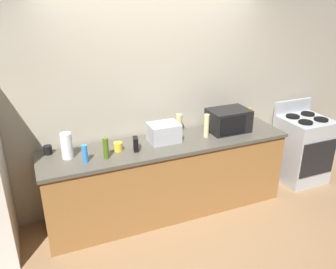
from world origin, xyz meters
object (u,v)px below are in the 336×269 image
microwave (228,120)px  mug_yellow (118,147)px  paper_towel_roll (67,146)px  bottle_spray_cleaner (85,154)px  bottle_dish_soap (249,116)px  toaster_oven (164,133)px  bottle_hand_soap (206,126)px  bottle_vinegar (179,123)px  bottle_olive_oil (106,148)px  stove_range (302,149)px  mug_black (48,150)px  cordless_phone (136,144)px

microwave → mug_yellow: bearing=-178.6°
microwave → paper_towel_roll: size_ratio=1.78×
bottle_spray_cleaner → microwave: bearing=5.2°
mug_yellow → bottle_dish_soap: bearing=4.8°
microwave → paper_towel_roll: same height
toaster_oven → bottle_hand_soap: 0.51m
paper_towel_roll → bottle_vinegar: (1.33, 0.18, -0.02)m
microwave → bottle_olive_oil: microwave is taller
stove_range → microwave: bearing=177.7°
bottle_dish_soap → mug_yellow: size_ratio=2.15×
toaster_oven → bottle_spray_cleaner: size_ratio=1.84×
bottle_hand_soap → mug_black: bottle_hand_soap is taller
mug_yellow → mug_black: bearing=163.3°
bottle_olive_oil → bottle_vinegar: bottle_vinegar is taller
bottle_spray_cleaner → mug_black: size_ratio=2.00×
bottle_dish_soap → toaster_oven: bearing=-175.1°
cordless_phone → mug_black: size_ratio=1.63×
bottle_vinegar → paper_towel_roll: bearing=-172.1°
toaster_oven → cordless_phone: bearing=-163.1°
microwave → mug_black: (-2.07, 0.18, -0.09)m
bottle_dish_soap → microwave: bearing=-163.1°
stove_range → toaster_oven: bearing=178.3°
bottle_spray_cleaner → bottle_olive_oil: size_ratio=0.83×
bottle_spray_cleaner → bottle_vinegar: size_ratio=0.81×
paper_towel_roll → bottle_dish_soap: paper_towel_roll is taller
bottle_vinegar → mug_black: bottle_vinegar is taller
bottle_vinegar → bottle_spray_cleaner: bearing=-163.7°
stove_range → bottle_vinegar: 1.86m
bottle_vinegar → toaster_oven: bearing=-146.9°
mug_black → mug_yellow: mug_yellow is taller
cordless_phone → toaster_oven: bearing=29.7°
mug_black → bottle_dish_soap: bearing=-1.4°
stove_range → bottle_spray_cleaner: bottle_spray_cleaner is taller
stove_range → bottle_hand_soap: (-1.53, -0.01, 0.58)m
bottle_vinegar → mug_black: bearing=-179.6°
bottle_dish_soap → bottle_hand_soap: (-0.71, -0.18, 0.04)m
mug_black → mug_yellow: size_ratio=0.97×
bottle_olive_oil → mug_yellow: 0.21m
paper_towel_roll → bottle_spray_cleaner: paper_towel_roll is taller
microwave → paper_towel_roll: (-1.90, 0.00, 0.00)m
mug_black → mug_yellow: bearing=-16.7°
bottle_dish_soap → bottle_olive_oil: 1.93m
bottle_olive_oil → bottle_vinegar: 1.03m
paper_towel_roll → bottle_olive_oil: size_ratio=1.22×
toaster_oven → mug_yellow: size_ratio=3.58×
stove_range → cordless_phone: size_ratio=7.20×
stove_range → bottle_olive_oil: 2.78m
bottle_dish_soap → mug_black: 2.45m
paper_towel_roll → mug_yellow: bearing=-4.0°
bottle_spray_cleaner → mug_black: 0.47m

